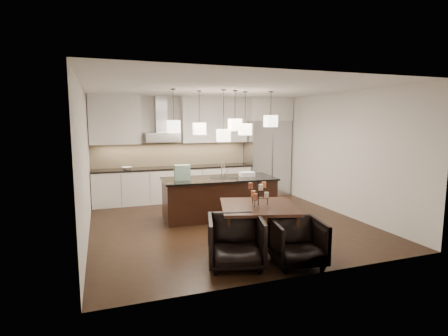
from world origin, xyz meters
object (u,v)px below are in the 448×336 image
object	(u,v)px
island_body	(219,198)
dining_table	(258,226)
armchair_left	(236,241)
armchair_right	(298,242)
refrigerator	(267,158)

from	to	relation	value
island_body	dining_table	world-z (taller)	island_body
armchair_left	armchair_right	xyz separation A→B (m)	(0.90, -0.26, -0.03)
refrigerator	island_body	size ratio (longest dim) A/B	0.89
island_body	armchair_left	bearing A→B (deg)	-100.67
armchair_left	armchair_right	world-z (taller)	armchair_left
island_body	dining_table	distance (m)	2.03
refrigerator	dining_table	bearing A→B (deg)	-118.23
dining_table	armchair_right	distance (m)	0.88
refrigerator	armchair_left	world-z (taller)	refrigerator
refrigerator	armchair_right	world-z (taller)	refrigerator
refrigerator	island_body	bearing A→B (deg)	-138.32
dining_table	armchair_left	xyz separation A→B (m)	(-0.63, -0.58, 0.01)
refrigerator	dining_table	size ratio (longest dim) A/B	1.75
dining_table	refrigerator	bearing A→B (deg)	77.87
island_body	armchair_left	xyz separation A→B (m)	(-0.62, -2.61, -0.05)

